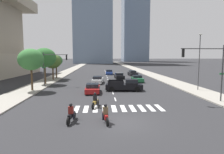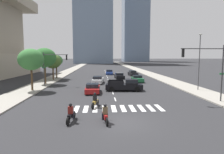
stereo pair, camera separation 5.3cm
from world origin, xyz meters
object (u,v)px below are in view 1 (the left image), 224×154
Objects in this scene: motorcycle_trailing at (71,114)px; street_tree_nearest at (31,60)px; motorcycle_third at (95,101)px; sedan_red_5 at (93,88)px; street_lamp_east at (199,58)px; motorcycle_lead at (105,115)px; traffic_signal_near at (207,63)px; pickup_truck at (126,85)px; sedan_blue_1 at (109,72)px; traffic_signal_far at (53,63)px; street_tree_third at (53,61)px; street_tree_fourth at (56,61)px; sedan_white_2 at (98,80)px; sedan_black_0 at (119,76)px; street_tree_second at (45,58)px; sedan_black_4 at (133,73)px; sedan_green_3 at (137,79)px.

motorcycle_trailing is 0.37× the size of street_tree_nearest.
sedan_red_5 is at bearing 19.95° from motorcycle_third.
street_lamp_east is (16.64, 12.67, 4.23)m from motorcycle_trailing.
motorcycle_third is at bearing -45.22° from street_tree_nearest.
motorcycle_lead is 13.04m from traffic_signal_near.
pickup_truck reaches higher than sedan_blue_1.
traffic_signal_near is (11.96, 1.13, 3.75)m from motorcycle_third.
traffic_signal_near is 23.24m from traffic_signal_far.
pickup_truck reaches higher than motorcycle_lead.
motorcycle_trailing is 27.57m from street_tree_third.
traffic_signal_near is 1.18× the size of street_tree_fourth.
motorcycle_third is 35.15m from sedan_blue_1.
motorcycle_lead is at bearing -172.10° from sedan_white_2.
sedan_black_0 is 0.82× the size of traffic_signal_far.
traffic_signal_near is at bearing -35.41° from street_tree_second.
street_tree_fourth is (-10.11, 29.92, 3.49)m from motorcycle_lead.
street_tree_second reaches higher than sedan_white_2.
traffic_signal_far is at bearing 165.65° from street_lamp_east.
pickup_truck is 15.82m from street_tree_second.
pickup_truck is at bearing -22.91° from motorcycle_lead.
sedan_red_5 is at bearing -10.52° from street_tree_nearest.
street_tree_fourth is (-13.54, 16.29, 3.26)m from pickup_truck.
street_tree_second reaches higher than motorcycle_third.
sedan_white_2 is 0.79× the size of traffic_signal_near.
sedan_black_4 is 30.18m from traffic_signal_near.
sedan_black_0 is 0.86× the size of street_tree_third.
sedan_white_2 is 17.71m from street_lamp_east.
sedan_black_4 is (8.94, 13.75, 0.00)m from sedan_white_2.
sedan_white_2 reaches higher than sedan_green_3.
street_tree_third is (-10.11, 26.61, 3.38)m from motorcycle_lead.
motorcycle_trailing reaches higher than sedan_black_0.
motorcycle_third is at bearing -69.92° from street_tree_fourth.
traffic_signal_far is 0.93× the size of street_tree_nearest.
sedan_green_3 is at bearing 123.91° from street_lamp_east.
traffic_signal_far is at bearing -80.27° from street_tree_fourth.
street_tree_third is at bearing -68.15° from sedan_black_4.
motorcycle_lead is at bearing -69.19° from street_tree_third.
street_tree_fourth is (-21.22, 24.22, -0.26)m from traffic_signal_near.
motorcycle_third reaches higher than sedan_green_3.
sedan_red_5 is 0.83× the size of street_tree_fourth.
sedan_white_2 is 9.49m from sedan_red_5.
traffic_signal_near is (7.69, -7.93, 3.52)m from pickup_truck.
traffic_signal_far is (-16.35, -16.85, 3.34)m from sedan_black_4.
traffic_signal_near reaches higher than sedan_green_3.
street_tree_second reaches higher than motorcycle_lead.
sedan_white_2 is at bearing -34.14° from sedan_black_0.
motorcycle_trailing is at bearing 74.67° from motorcycle_lead.
street_tree_nearest is 6.88m from street_tree_second.
street_lamp_east is at bearing 1.13° from pickup_truck.
motorcycle_third is 0.38× the size of traffic_signal_far.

